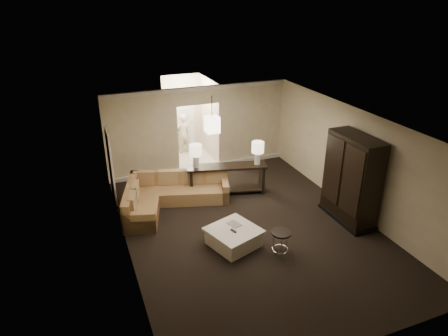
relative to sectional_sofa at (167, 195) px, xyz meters
name	(u,v)px	position (x,y,z in m)	size (l,w,h in m)	color
ground	(249,228)	(1.63, -1.88, -0.33)	(8.00, 8.00, 0.00)	black
wall_back	(199,129)	(1.63, 2.12, 1.07)	(6.00, 0.04, 2.80)	beige
wall_front	(360,283)	(1.63, -5.88, 1.07)	(6.00, 0.04, 2.80)	beige
wall_left	(124,201)	(-1.37, -1.88, 1.07)	(0.04, 8.00, 2.80)	beige
wall_right	(353,161)	(4.63, -1.88, 1.07)	(0.04, 8.00, 2.80)	beige
ceiling	(252,123)	(1.63, -1.88, 2.47)	(6.00, 8.00, 0.02)	silver
crown_molding	(198,89)	(1.63, 2.07, 2.40)	(6.00, 0.10, 0.12)	silver
baseboard	(200,167)	(1.63, 2.07, -0.27)	(6.00, 0.10, 0.12)	silver
side_door	(111,166)	(-1.34, 0.92, 0.72)	(0.05, 0.90, 2.10)	white
foyer	(187,120)	(1.63, 3.46, 0.97)	(1.44, 2.02, 2.80)	beige
sectional_sofa	(167,195)	(0.00, 0.00, 0.00)	(3.26, 2.36, 0.83)	brown
coffee_table	(234,237)	(0.99, -2.40, -0.11)	(1.36, 1.36, 0.45)	silver
console_table	(227,177)	(1.82, 0.12, 0.20)	(2.37, 1.08, 0.89)	black
armoire	(351,181)	(4.22, -2.38, 0.78)	(0.69, 1.61, 2.31)	black
drink_table	(281,238)	(1.86, -3.08, 0.08)	(0.45, 0.45, 0.57)	black
table_lamp_left	(196,152)	(0.96, 0.34, 1.02)	(0.36, 0.36, 0.68)	silver
table_lamp_right	(258,149)	(2.69, -0.10, 1.02)	(0.36, 0.36, 0.68)	silver
pendant_light	(212,124)	(1.63, 0.82, 1.62)	(0.38, 0.38, 1.09)	black
person	(183,132)	(1.54, 3.72, 0.48)	(0.58, 0.39, 1.61)	beige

